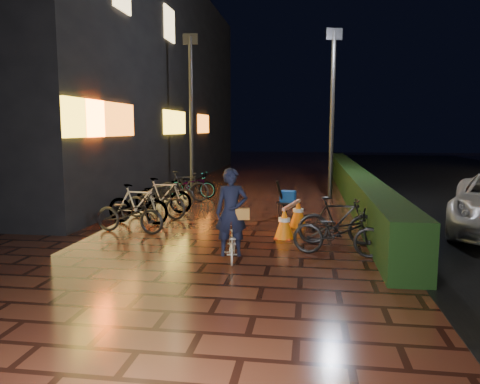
# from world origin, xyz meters

# --- Properties ---
(ground) EXTENTS (80.00, 80.00, 0.00)m
(ground) POSITION_xyz_m (0.00, 0.00, 0.00)
(ground) COLOR #381911
(ground) RESTS_ON ground
(hedge) EXTENTS (0.70, 20.00, 1.00)m
(hedge) POSITION_xyz_m (3.30, 8.00, 0.50)
(hedge) COLOR black
(hedge) RESTS_ON ground
(storefront_block) EXTENTS (12.09, 22.00, 9.00)m
(storefront_block) POSITION_xyz_m (-9.50, 11.50, 4.50)
(storefront_block) COLOR black
(storefront_block) RESTS_ON ground
(lamp_post_hedge) EXTENTS (0.54, 0.21, 5.60)m
(lamp_post_hedge) POSITION_xyz_m (2.50, 7.10, 3.08)
(lamp_post_hedge) COLOR black
(lamp_post_hedge) RESTS_ON ground
(lamp_post_sf) EXTENTS (0.55, 0.17, 5.71)m
(lamp_post_sf) POSITION_xyz_m (-2.50, 7.86, 3.14)
(lamp_post_sf) COLOR black
(lamp_post_sf) RESTS_ON ground
(cyclist) EXTENTS (0.64, 1.21, 1.67)m
(cyclist) POSITION_xyz_m (0.43, -0.87, 0.62)
(cyclist) COLOR silver
(cyclist) RESTS_ON ground
(traffic_barrier) EXTENTS (0.70, 1.66, 0.67)m
(traffic_barrier) POSITION_xyz_m (1.40, 1.61, 0.34)
(traffic_barrier) COLOR orange
(traffic_barrier) RESTS_ON ground
(cart_assembly) EXTENTS (0.62, 0.55, 1.01)m
(cart_assembly) POSITION_xyz_m (1.22, 3.49, 0.52)
(cart_assembly) COLOR black
(cart_assembly) RESTS_ON ground
(parked_bikes_storefront) EXTENTS (1.98, 6.34, 0.99)m
(parked_bikes_storefront) POSITION_xyz_m (-2.28, 3.73, 0.46)
(parked_bikes_storefront) COLOR black
(parked_bikes_storefront) RESTS_ON ground
(parked_bikes_hedge) EXTENTS (1.77, 1.50, 0.99)m
(parked_bikes_hedge) POSITION_xyz_m (2.36, 0.13, 0.47)
(parked_bikes_hedge) COLOR black
(parked_bikes_hedge) RESTS_ON ground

